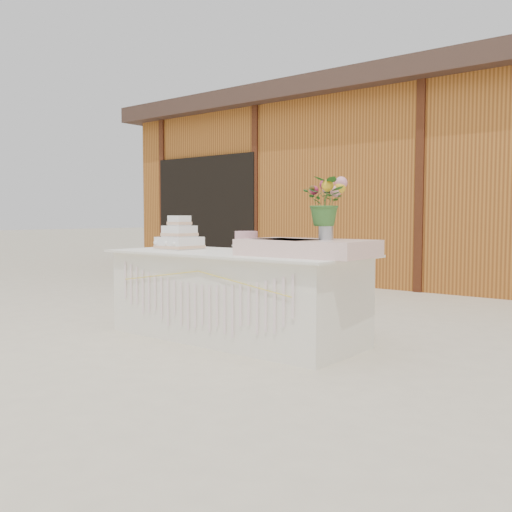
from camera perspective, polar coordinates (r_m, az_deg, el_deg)
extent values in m
plane|color=beige|center=(5.13, -2.13, -8.24)|extent=(80.00, 80.00, 0.00)
cube|color=#A96423|center=(10.32, 20.43, 6.05)|extent=(12.00, 4.00, 3.00)
cube|color=#3A2820|center=(10.52, 20.66, 15.06)|extent=(12.60, 4.60, 0.30)
cube|color=black|center=(10.78, -5.08, 4.06)|extent=(2.40, 0.08, 2.20)
cube|color=silver|center=(5.06, -2.14, -4.09)|extent=(2.28, 0.88, 0.75)
cube|color=silver|center=(5.02, -2.15, 0.27)|extent=(2.40, 1.00, 0.02)
cube|color=white|center=(5.53, -7.65, 1.30)|extent=(0.35, 0.35, 0.12)
cube|color=#E8B692|center=(5.53, -7.65, 0.93)|extent=(0.36, 0.36, 0.03)
cube|color=white|center=(5.53, -7.66, 2.47)|extent=(0.25, 0.25, 0.11)
cube|color=#E8B692|center=(5.53, -7.66, 2.15)|extent=(0.27, 0.27, 0.03)
cube|color=white|center=(5.52, -7.67, 3.52)|extent=(0.16, 0.16, 0.10)
cube|color=#E8B692|center=(5.52, -7.67, 3.27)|extent=(0.18, 0.18, 0.03)
cylinder|color=white|center=(5.01, -0.98, 0.46)|extent=(0.22, 0.22, 0.01)
cylinder|color=white|center=(5.01, -0.98, 0.77)|extent=(0.06, 0.06, 0.04)
cylinder|color=white|center=(5.01, -0.98, 1.07)|extent=(0.26, 0.26, 0.01)
cylinder|color=#C8909B|center=(5.00, -0.98, 1.81)|extent=(0.20, 0.20, 0.12)
cube|color=#F7CDC6|center=(4.55, 5.14, 0.82)|extent=(1.06, 0.63, 0.13)
cylinder|color=#B1B2B6|center=(4.49, 7.02, 2.61)|extent=(0.12, 0.12, 0.16)
imported|color=#346829|center=(4.49, 7.05, 6.03)|extent=(0.36, 0.32, 0.38)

